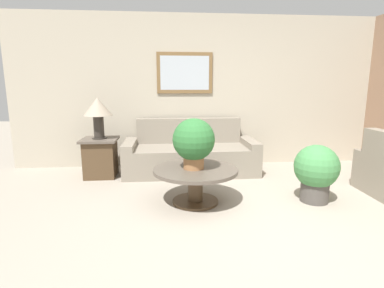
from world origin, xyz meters
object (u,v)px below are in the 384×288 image
Objects in this scene: coffee_table at (195,178)px; table_lamp at (98,110)px; side_table at (101,157)px; potted_plant_floor at (316,170)px; couch_main at (190,155)px; potted_plant_on_table at (194,141)px.

table_lamp is (-1.37, 1.21, 0.73)m from coffee_table.
coffee_table is 1.97m from table_lamp.
coffee_table is at bearing -41.44° from side_table.
potted_plant_floor is at bearing -24.62° from side_table.
table_lamp reaches higher than couch_main.
coffee_table is at bearing -92.17° from couch_main.
coffee_table is 1.47m from potted_plant_floor.
coffee_table is (-0.05, -1.34, 0.03)m from couch_main.
potted_plant_on_table is (1.35, -1.21, 0.46)m from side_table.
couch_main is at bearing 134.66° from potted_plant_floor.
coffee_table is 1.69× the size of potted_plant_on_table.
side_table is 1.87m from potted_plant_on_table.
couch_main is at bearing 87.83° from coffee_table.
table_lamp is (0.00, 0.00, 0.74)m from side_table.
side_table is 1.00× the size of potted_plant_on_table.
table_lamp is at bearing 0.00° from side_table.
potted_plant_floor is (1.49, -0.09, -0.37)m from potted_plant_on_table.
coffee_table is at bearing -3.72° from potted_plant_on_table.
coffee_table is 0.45m from potted_plant_on_table.
coffee_table is 1.43× the size of potted_plant_floor.
couch_main is 1.43m from side_table.
table_lamp is 1.04× the size of potted_plant_on_table.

